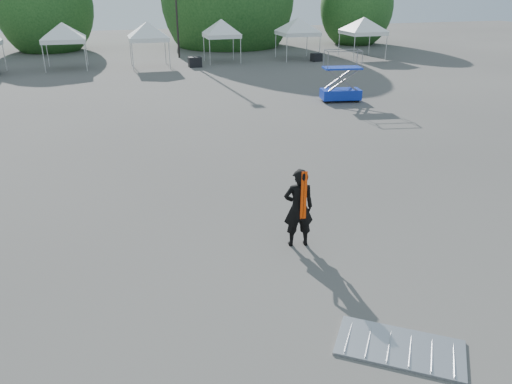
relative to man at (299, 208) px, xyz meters
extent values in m
plane|color=#474442|center=(-1.19, 1.83, -1.02)|extent=(120.00, 120.00, 0.00)
cylinder|color=#382314|center=(-9.19, 41.83, 0.12)|extent=(0.36, 0.36, 2.27)
ellipsoid|color=#164317|center=(-9.19, 41.83, 2.92)|extent=(4.16, 4.16, 4.78)
cylinder|color=#382314|center=(7.81, 40.83, 0.38)|extent=(0.36, 0.36, 2.80)
cylinder|color=#382314|center=(20.81, 38.83, 0.03)|extent=(0.36, 0.36, 2.10)
ellipsoid|color=#164317|center=(20.81, 38.83, 2.62)|extent=(3.84, 3.84, 4.42)
cylinder|color=silver|center=(-11.33, 30.54, -0.02)|extent=(0.06, 0.06, 2.00)
cylinder|color=silver|center=(-8.50, 28.78, -0.02)|extent=(0.06, 0.06, 2.00)
cylinder|color=silver|center=(-5.65, 28.78, -0.02)|extent=(0.06, 0.06, 2.00)
cylinder|color=silver|center=(-8.50, 31.63, -0.02)|extent=(0.06, 0.06, 2.00)
cylinder|color=silver|center=(-5.65, 31.63, -0.02)|extent=(0.06, 0.06, 2.00)
cube|color=white|center=(-7.07, 30.20, 1.06)|extent=(3.04, 3.04, 0.30)
pyramid|color=white|center=(-7.07, 30.20, 2.31)|extent=(4.31, 4.31, 1.10)
cylinder|color=silver|center=(-2.36, 28.05, -0.02)|extent=(0.06, 0.06, 2.00)
cylinder|color=silver|center=(0.32, 28.05, -0.02)|extent=(0.06, 0.06, 2.00)
cylinder|color=silver|center=(-2.36, 30.73, -0.02)|extent=(0.06, 0.06, 2.00)
cylinder|color=silver|center=(0.32, 30.73, -0.02)|extent=(0.06, 0.06, 2.00)
cube|color=white|center=(-1.02, 29.39, 1.06)|extent=(2.88, 2.88, 0.30)
pyramid|color=white|center=(-1.02, 29.39, 2.31)|extent=(4.07, 4.07, 1.10)
cylinder|color=silver|center=(3.55, 28.97, -0.02)|extent=(0.06, 0.06, 2.00)
cylinder|color=silver|center=(6.03, 28.97, -0.02)|extent=(0.06, 0.06, 2.00)
cylinder|color=silver|center=(3.55, 31.44, -0.02)|extent=(0.06, 0.06, 2.00)
cylinder|color=silver|center=(6.03, 31.44, -0.02)|extent=(0.06, 0.06, 2.00)
cube|color=white|center=(4.79, 30.21, 1.06)|extent=(2.68, 2.68, 0.30)
pyramid|color=white|center=(4.79, 30.21, 2.31)|extent=(3.79, 3.79, 1.10)
cylinder|color=silver|center=(9.81, 28.76, -0.02)|extent=(0.06, 0.06, 2.00)
cylinder|color=silver|center=(12.67, 28.76, -0.02)|extent=(0.06, 0.06, 2.00)
cylinder|color=silver|center=(9.81, 31.62, -0.02)|extent=(0.06, 0.06, 2.00)
cylinder|color=silver|center=(12.67, 31.62, -0.02)|extent=(0.06, 0.06, 2.00)
cube|color=white|center=(11.24, 30.19, 1.06)|extent=(3.06, 3.06, 0.30)
pyramid|color=white|center=(11.24, 30.19, 2.31)|extent=(4.33, 4.33, 1.10)
cylinder|color=silver|center=(15.29, 27.80, -0.02)|extent=(0.06, 0.06, 2.00)
cylinder|color=silver|center=(18.22, 27.80, -0.02)|extent=(0.06, 0.06, 2.00)
cylinder|color=silver|center=(15.29, 30.73, -0.02)|extent=(0.06, 0.06, 2.00)
cylinder|color=silver|center=(18.22, 30.73, -0.02)|extent=(0.06, 0.06, 2.00)
cube|color=white|center=(16.76, 29.27, 1.06)|extent=(3.13, 3.13, 0.30)
pyramid|color=white|center=(16.76, 29.27, 2.31)|extent=(4.42, 4.42, 1.10)
imported|color=black|center=(0.00, 0.00, 0.00)|extent=(0.80, 0.59, 2.03)
cube|color=#FF3F05|center=(0.00, -0.20, 0.40)|extent=(0.16, 0.03, 1.22)
cube|color=#0E0C9E|center=(7.94, 14.53, -0.62)|extent=(2.25, 1.38, 0.53)
cube|color=#0E0C9E|center=(7.94, 14.53, 0.78)|extent=(2.16, 1.33, 0.09)
cylinder|color=black|center=(7.09, 14.23, -0.86)|extent=(0.33, 0.18, 0.32)
cylinder|color=black|center=(8.65, 13.97, -0.86)|extent=(0.33, 0.18, 0.32)
cylinder|color=black|center=(7.23, 15.09, -0.86)|extent=(0.33, 0.18, 0.32)
cylinder|color=black|center=(8.79, 14.83, -0.86)|extent=(0.33, 0.18, 0.32)
cube|color=#ADB0B6|center=(0.43, -4.14, -0.99)|extent=(2.48, 2.21, 0.05)
cube|color=black|center=(2.26, 28.40, -0.64)|extent=(0.97, 0.76, 0.75)
cube|color=black|center=(12.32, 28.55, -0.70)|extent=(0.93, 0.80, 0.63)
camera|label=1|loc=(-4.06, -10.31, 5.11)|focal=35.00mm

